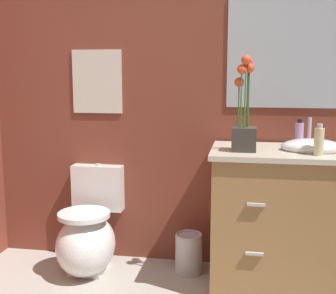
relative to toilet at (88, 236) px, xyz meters
name	(u,v)px	position (x,y,z in m)	size (l,w,h in m)	color
wall_back	(205,84)	(0.74, 0.30, 1.01)	(4.01, 0.05, 2.50)	brown
toilet	(88,236)	(0.00, 0.00, 0.00)	(0.38, 0.59, 0.69)	white
vanity_cabinet	(288,219)	(1.29, -0.03, 0.21)	(0.94, 0.56, 1.05)	#9E7242
flower_vase	(244,122)	(1.01, -0.10, 0.80)	(0.14, 0.14, 0.55)	#38332D
soap_bottle	(299,134)	(1.35, 0.11, 0.71)	(0.05, 0.05, 0.17)	#B28CBF
lotion_bottle	(319,141)	(1.42, -0.18, 0.71)	(0.05, 0.05, 0.18)	beige
trash_bin	(189,253)	(0.67, 0.08, -0.11)	(0.18, 0.18, 0.27)	#B7B7BC
wall_poster	(97,82)	(0.00, 0.27, 1.02)	(0.35, 0.01, 0.43)	silver
wall_mirror	(291,53)	(1.29, 0.27, 1.21)	(0.80, 0.01, 0.70)	#B2BCC6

